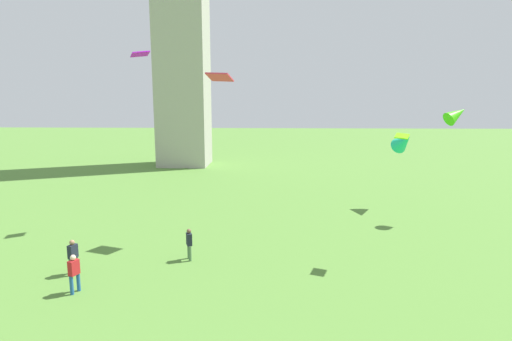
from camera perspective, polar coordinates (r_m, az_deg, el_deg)
The scene contains 8 objects.
person_1 at distance 20.68m, azimuth -9.36°, elevation -9.91°, with size 0.37×0.47×1.59m.
person_2 at distance 18.67m, azimuth -24.16°, elevation -12.79°, with size 0.37×0.49×1.64m.
person_3 at distance 20.55m, azimuth -24.28°, elevation -10.73°, with size 0.36×0.49×1.63m.
kite_flying_0 at distance 20.63m, azimuth 19.81°, elevation 4.57°, with size 0.91×1.04×0.26m.
kite_flying_2 at distance 26.86m, azimuth -15.94°, elevation 15.44°, with size 1.28×1.21×0.41m.
kite_flying_4 at distance 31.24m, azimuth 20.01°, elevation 3.83°, with size 1.60×2.22×1.82m.
kite_flying_7 at distance 23.09m, azimuth -5.13°, elevation 12.92°, with size 1.58×1.31×0.50m.
kite_flying_8 at distance 29.29m, azimuth 26.32°, elevation 7.08°, with size 1.83×1.38×1.48m.
Camera 1 is at (2.21, 1.12, 7.80)m, focal length 28.52 mm.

